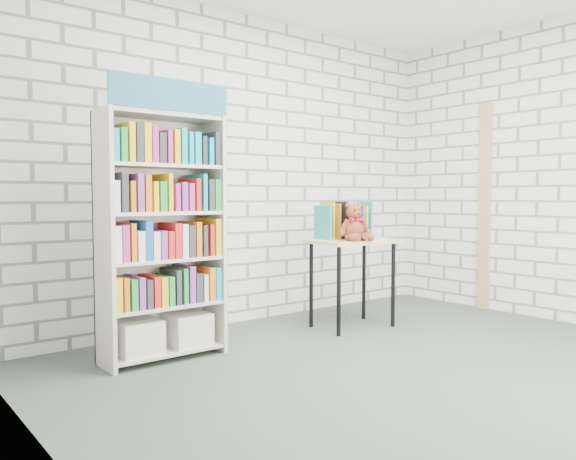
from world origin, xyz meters
TOP-DOWN VIEW (x-y plane):
  - ground at (0.00, 0.00)m, footprint 4.50×4.50m
  - room_shell at (0.00, 0.00)m, footprint 4.52×4.02m
  - bookshelf at (-1.17, 1.36)m, footprint 0.87×0.34m
  - display_table at (0.57, 1.21)m, footprint 0.77×0.57m
  - table_books at (0.59, 1.32)m, footprint 0.52×0.27m
  - teddy_bear at (0.50, 1.10)m, footprint 0.30×0.29m
  - door_trim at (2.23, 0.95)m, footprint 0.05×0.12m

SIDE VIEW (x-z plane):
  - ground at x=0.00m, z-range 0.00..0.00m
  - display_table at x=0.57m, z-range 0.28..1.06m
  - bookshelf at x=-1.17m, z-range -0.09..1.86m
  - teddy_bear at x=0.50m, z-range 0.75..1.07m
  - table_books at x=0.59m, z-range 0.78..1.08m
  - door_trim at x=2.23m, z-range 0.00..2.10m
  - room_shell at x=0.00m, z-range 0.38..3.19m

